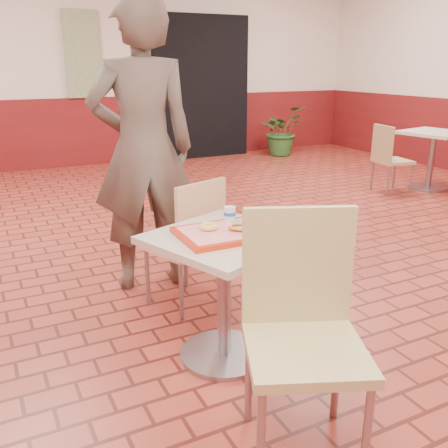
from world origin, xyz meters
name	(u,v)px	position (x,y,z in m)	size (l,w,h in m)	color
room_shell	(339,62)	(0.00, 0.00, 1.50)	(8.01, 10.01, 3.01)	maroon
wainscot_band	(328,212)	(0.00, 0.00, 0.50)	(8.00, 10.00, 1.00)	maroon
corridor_doorway	(200,88)	(1.20, 4.88, 1.10)	(1.60, 0.22, 2.20)	black
promo_poster	(83,54)	(-0.60, 4.94, 1.60)	(0.50, 0.03, 1.20)	gray
main_table	(224,277)	(-1.12, -0.59, 0.46)	(0.65, 0.65, 0.68)	#BEB599
chair_main_front	(302,321)	(-1.11, -1.26, 0.54)	(0.59, 0.59, 0.97)	tan
chair_main_back	(190,238)	(-1.04, 0.02, 0.47)	(0.49, 0.49, 0.84)	#DFBA86
customer	(143,149)	(-1.17, 0.48, 0.95)	(0.70, 0.46, 1.91)	brown
serving_tray	(224,233)	(-1.12, -0.59, 0.70)	(0.45, 0.35, 0.03)	#B7260D
ring_donut	(208,226)	(-1.18, -0.54, 0.73)	(0.09, 0.09, 0.03)	#F0CB57
long_john_donut	(244,226)	(-1.03, -0.64, 0.73)	(0.16, 0.12, 0.05)	#EDAE45
paper_cup	(230,214)	(-1.03, -0.48, 0.75)	(0.06, 0.06, 0.08)	silver
second_table	(432,150)	(2.82, 1.61, 0.47)	(0.67, 0.67, 0.70)	beige
chair_second_left	(389,156)	(2.18, 1.66, 0.45)	(0.42, 0.42, 0.81)	tan
potted_plant	(281,131)	(2.45, 4.40, 0.41)	(0.73, 0.63, 0.81)	#265823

